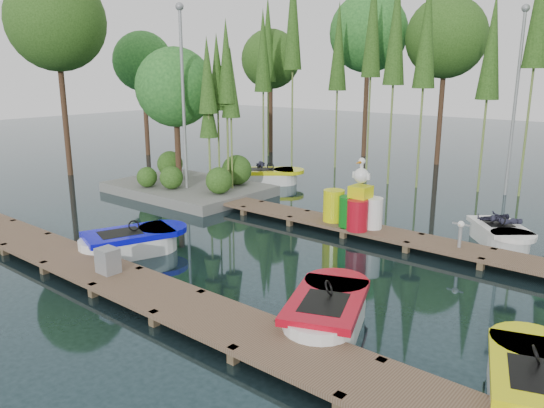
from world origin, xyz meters
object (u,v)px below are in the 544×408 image
Objects in this scene: island at (186,114)px; boat_blue at (131,243)px; utility_cabinet at (108,260)px; yellow_barrel at (334,206)px; boat_red at (327,312)px; boat_yellow_far at (268,176)px; drum_cluster at (360,208)px.

boat_blue is (4.56, -6.13, -2.89)m from island.
utility_cabinet is 7.19m from yellow_barrel.
yellow_barrel is at bearing 76.77° from utility_cabinet.
boat_yellow_far is (-9.56, 9.55, 0.03)m from boat_red.
island is 6.84× the size of yellow_barrel.
boat_blue is at bearing 130.64° from utility_cabinet.
boat_blue is 1.00× the size of boat_red.
boat_blue is 6.52m from boat_red.
boat_blue reaches higher than utility_cabinet.
boat_red is 1.02× the size of boat_yellow_far.
yellow_barrel is (3.07, 5.34, 0.50)m from boat_blue.
boat_yellow_far is at bearing 127.44° from boat_blue.
utility_cabinet is 0.60× the size of yellow_barrel.
utility_cabinet is at bearing -111.24° from drum_cluster.
island reaches higher than yellow_barrel.
boat_red is 3.30× the size of yellow_barrel.
boat_blue is 9.89m from boat_yellow_far.
utility_cabinet is at bearing -87.59° from boat_yellow_far.
boat_red is at bearing -29.51° from island.
boat_red is (11.08, -6.27, -2.89)m from island.
island is 13.06m from boat_red.
boat_red is 13.51m from boat_yellow_far.
yellow_barrel is at bearing -53.20° from boat_yellow_far.
island is 2.08× the size of boat_blue.
island is 2.13× the size of boat_yellow_far.
drum_cluster is (-2.43, 5.33, 0.63)m from boat_red.
boat_red is 1.54× the size of drum_cluster.
yellow_barrel reaches higher than utility_cabinet.
boat_yellow_far reaches higher than boat_red.
drum_cluster is (8.65, -0.95, -2.26)m from island.
boat_yellow_far is 1.50× the size of drum_cluster.
island reaches higher than utility_cabinet.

